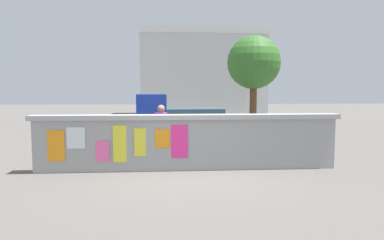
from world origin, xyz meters
TOP-DOWN VIEW (x-y plane):
  - ground at (0.00, 8.00)m, footprint 60.00×60.00m
  - poster_wall at (-0.01, -0.00)m, footprint 7.84×0.42m
  - auto_rickshaw_truck at (-0.19, 5.87)m, footprint 3.69×1.72m
  - motorcycle at (-1.98, 2.28)m, footprint 1.90×0.56m
  - bicycle_near at (0.83, 2.27)m, footprint 1.71×0.44m
  - bicycle_far at (2.99, 1.76)m, footprint 1.68×0.51m
  - person_walking at (-0.69, 1.13)m, footprint 0.42×0.42m
  - tree_roadside at (4.27, 10.29)m, footprint 2.93×2.93m
  - building_background at (2.29, 18.90)m, footprint 9.72×4.80m

SIDE VIEW (x-z plane):
  - ground at x=0.00m, z-range 0.00..0.00m
  - bicycle_near at x=0.83m, z-range -0.11..0.84m
  - bicycle_far at x=2.99m, z-range -0.11..0.84m
  - motorcycle at x=-1.98m, z-range 0.03..0.90m
  - poster_wall at x=-0.01m, z-range 0.02..1.45m
  - auto_rickshaw_truck at x=-0.19m, z-range -0.02..1.83m
  - person_walking at x=-0.69m, z-range 0.18..1.80m
  - building_background at x=2.29m, z-range 0.02..6.61m
  - tree_roadside at x=4.27m, z-range 0.99..5.98m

